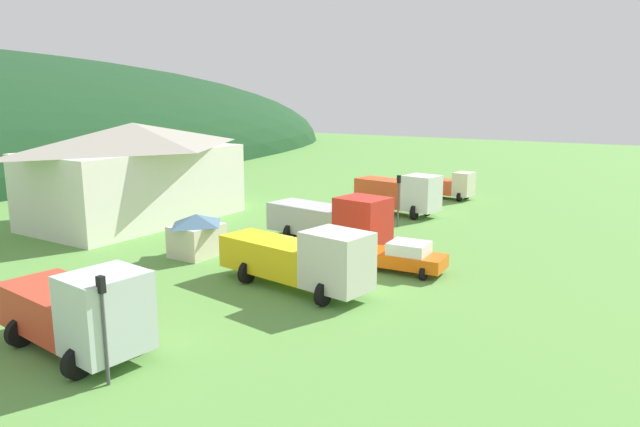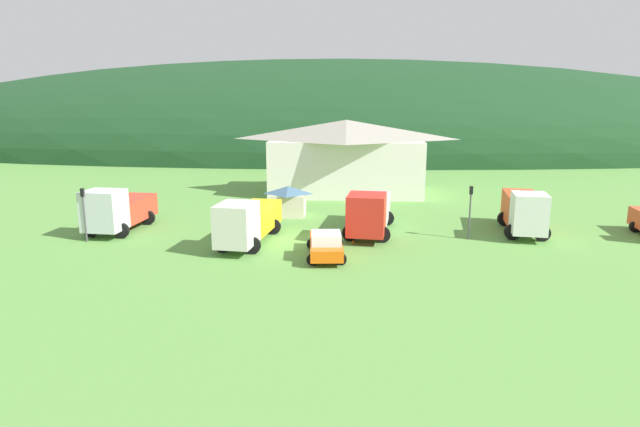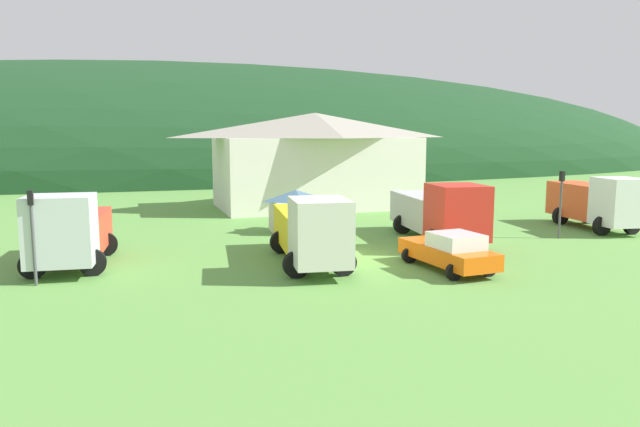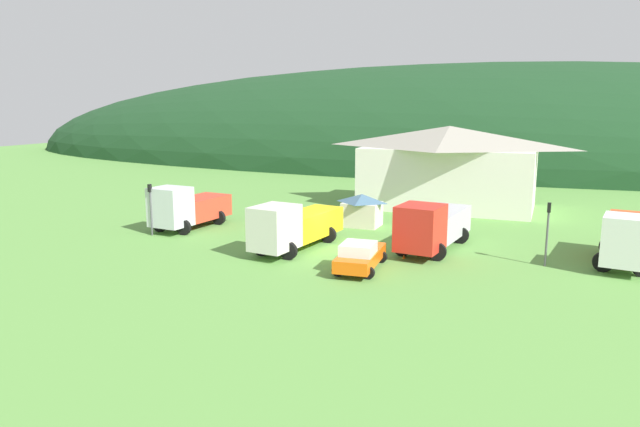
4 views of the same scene
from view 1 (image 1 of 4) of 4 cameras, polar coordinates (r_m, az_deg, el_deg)
ground_plane at (r=30.80m, az=-1.01°, el=-5.84°), size 200.00×200.00×0.00m
depot_building at (r=44.86m, az=-17.79°, el=4.02°), size 15.90×9.10×7.30m
play_shed_cream at (r=34.44m, az=-12.08°, el=-2.02°), size 2.95×2.47×2.48m
tow_truck_silver at (r=22.73m, az=-22.64°, el=-8.78°), size 3.75×6.96×3.35m
flatbed_truck_yellow at (r=27.62m, az=-1.76°, el=-4.41°), size 3.68×8.53×3.20m
crane_truck_red at (r=36.00m, az=1.39°, el=-0.56°), size 3.91×8.58×3.27m
heavy_rig_white at (r=45.86m, az=7.94°, el=2.04°), size 3.59×7.11×3.27m
light_truck_cream at (r=53.89m, az=12.70°, el=2.73°), size 2.65×4.93×2.51m
service_pickup_orange at (r=31.06m, az=7.95°, el=-4.21°), size 2.62×5.13×1.66m
traffic_light_west at (r=19.80m, az=-20.61°, el=-9.66°), size 0.20×0.32×3.68m
traffic_light_east at (r=41.24m, az=7.75°, el=1.82°), size 0.20×0.32×3.72m
traffic_cone_near_pickup at (r=34.18m, az=4.08°, el=-4.11°), size 0.36×0.36×0.48m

